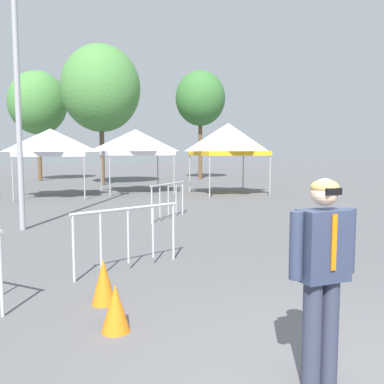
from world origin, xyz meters
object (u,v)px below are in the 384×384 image
(light_pole_near_lift, at_px, (14,2))
(tree_behind_tents_left, at_px, (101,89))
(canopy_tent_right_of_center, at_px, (136,142))
(person_foreground, at_px, (322,267))
(traffic_cone_lot_center, at_px, (115,308))
(canopy_tent_behind_right, at_px, (51,143))
(canopy_tent_far_right, at_px, (228,139))
(traffic_cone_near_barrier, at_px, (104,281))
(tree_behind_tents_center, at_px, (38,103))
(crowd_barrier_by_lift, at_px, (168,194))
(tree_behind_tents_right, at_px, (200,99))
(crowd_barrier_mid_lot, at_px, (128,226))

(light_pole_near_lift, bearing_deg, tree_behind_tents_left, 78.14)
(canopy_tent_right_of_center, relative_size, person_foreground, 1.90)
(traffic_cone_lot_center, bearing_deg, canopy_tent_behind_right, 94.95)
(canopy_tent_far_right, xyz_separation_m, person_foreground, (-5.13, -15.63, -1.56))
(traffic_cone_lot_center, relative_size, traffic_cone_near_barrier, 0.89)
(person_foreground, bearing_deg, tree_behind_tents_center, 98.41)
(canopy_tent_right_of_center, xyz_separation_m, crowd_barrier_by_lift, (-0.33, -8.68, -1.72))
(light_pole_near_lift, bearing_deg, tree_behind_tents_right, 60.24)
(tree_behind_tents_left, relative_size, crowd_barrier_mid_lot, 4.39)
(traffic_cone_lot_center, bearing_deg, traffic_cone_near_barrier, 94.01)
(crowd_barrier_mid_lot, bearing_deg, tree_behind_tents_center, 97.17)
(traffic_cone_near_barrier, bearing_deg, light_pole_near_lift, 105.18)
(canopy_tent_right_of_center, height_order, tree_behind_tents_right, tree_behind_tents_right)
(crowd_barrier_mid_lot, distance_m, traffic_cone_lot_center, 2.51)
(person_foreground, bearing_deg, traffic_cone_lot_center, 135.27)
(tree_behind_tents_right, distance_m, tree_behind_tents_center, 11.37)
(canopy_tent_far_right, height_order, tree_behind_tents_right, tree_behind_tents_right)
(tree_behind_tents_center, bearing_deg, canopy_tent_far_right, -53.19)
(tree_behind_tents_right, bearing_deg, crowd_barrier_by_lift, -110.07)
(tree_behind_tents_center, bearing_deg, traffic_cone_near_barrier, -84.41)
(light_pole_near_lift, distance_m, tree_behind_tents_right, 20.94)
(canopy_tent_right_of_center, xyz_separation_m, light_pole_near_lift, (-4.32, -9.34, 3.18))
(canopy_tent_behind_right, distance_m, person_foreground, 16.79)
(person_foreground, relative_size, tree_behind_tents_left, 0.21)
(light_pole_near_lift, xyz_separation_m, tree_behind_tents_center, (-0.88, 19.58, -0.31))
(light_pole_near_lift, bearing_deg, crowd_barrier_mid_lot, -64.28)
(canopy_tent_right_of_center, height_order, traffic_cone_near_barrier, canopy_tent_right_of_center)
(tree_behind_tents_left, distance_m, crowd_barrier_mid_lot, 19.62)
(traffic_cone_near_barrier, bearing_deg, canopy_tent_behind_right, 95.01)
(canopy_tent_far_right, bearing_deg, traffic_cone_near_barrier, -117.23)
(person_foreground, xyz_separation_m, traffic_cone_near_barrier, (-1.64, 2.47, -0.73))
(canopy_tent_far_right, xyz_separation_m, tree_behind_tents_center, (-9.27, 12.38, 2.76))
(canopy_tent_right_of_center, height_order, crowd_barrier_mid_lot, canopy_tent_right_of_center)
(tree_behind_tents_right, bearing_deg, canopy_tent_behind_right, -134.64)
(canopy_tent_behind_right, xyz_separation_m, traffic_cone_near_barrier, (1.23, -14.01, -2.11))
(canopy_tent_behind_right, height_order, light_pole_near_lift, light_pole_near_lift)
(crowd_barrier_by_lift, height_order, traffic_cone_near_barrier, crowd_barrier_by_lift)
(tree_behind_tents_center, xyz_separation_m, traffic_cone_lot_center, (2.56, -26.45, -5.08))
(canopy_tent_far_right, bearing_deg, crowd_barrier_by_lift, -123.92)
(tree_behind_tents_right, relative_size, tree_behind_tents_center, 1.05)
(canopy_tent_right_of_center, distance_m, tree_behind_tents_center, 11.84)
(person_foreground, distance_m, traffic_cone_near_barrier, 3.06)
(canopy_tent_far_right, bearing_deg, canopy_tent_right_of_center, 152.10)
(tree_behind_tents_center, bearing_deg, person_foreground, -81.59)
(crowd_barrier_mid_lot, bearing_deg, person_foreground, -74.33)
(tree_behind_tents_right, bearing_deg, tree_behind_tents_left, -153.39)
(canopy_tent_right_of_center, bearing_deg, tree_behind_tents_left, 103.94)
(crowd_barrier_mid_lot, bearing_deg, traffic_cone_lot_center, -100.75)
(canopy_tent_right_of_center, xyz_separation_m, tree_behind_tents_left, (-1.28, 5.16, 3.29))
(tree_behind_tents_right, xyz_separation_m, traffic_cone_near_barrier, (-8.78, -24.14, -5.57))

